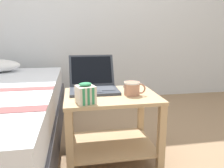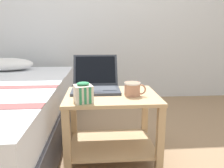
# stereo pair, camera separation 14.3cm
# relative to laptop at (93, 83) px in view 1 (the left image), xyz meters

# --- Properties ---
(ground_plane) EXTENTS (8.00, 8.00, 0.00)m
(ground_plane) POSITION_rel_laptop_xyz_m (0.11, -0.14, -0.54)
(ground_plane) COLOR #937556
(back_wall) EXTENTS (8.00, 0.05, 2.50)m
(back_wall) POSITION_rel_laptop_xyz_m (0.11, 1.48, 0.71)
(back_wall) COLOR silver
(back_wall) RESTS_ON ground_plane
(bedside_table) EXTENTS (0.62, 0.48, 0.49)m
(bedside_table) POSITION_rel_laptop_xyz_m (0.11, -0.14, -0.22)
(bedside_table) COLOR tan
(bedside_table) RESTS_ON ground_plane
(laptop) EXTENTS (0.34, 0.36, 0.24)m
(laptop) POSITION_rel_laptop_xyz_m (0.00, 0.00, 0.00)
(laptop) COLOR #333842
(laptop) RESTS_ON bedside_table
(mug_front_left) EXTENTS (0.14, 0.11, 0.09)m
(mug_front_left) POSITION_rel_laptop_xyz_m (0.24, -0.18, 0.00)
(mug_front_left) COLOR tan
(mug_front_left) RESTS_ON bedside_table
(snack_bag) EXTENTS (0.13, 0.13, 0.12)m
(snack_bag) POSITION_rel_laptop_xyz_m (-0.07, -0.31, 0.01)
(snack_bag) COLOR silver
(snack_bag) RESTS_ON bedside_table
(cell_phone) EXTENTS (0.08, 0.15, 0.01)m
(cell_phone) POSITION_rel_laptop_xyz_m (0.27, -0.03, -0.04)
(cell_phone) COLOR black
(cell_phone) RESTS_ON bedside_table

